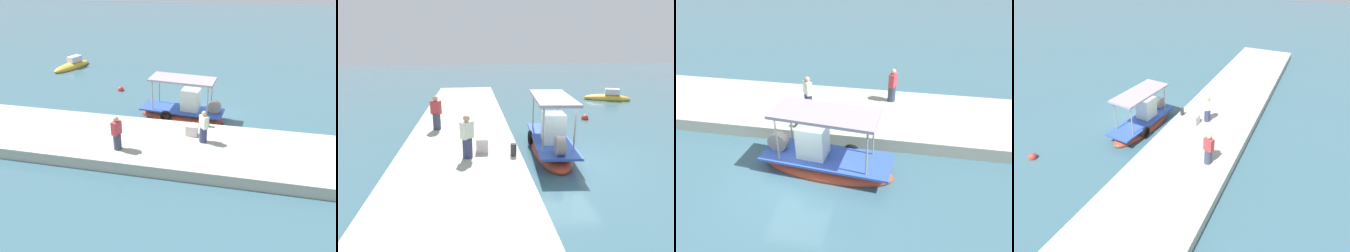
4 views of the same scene
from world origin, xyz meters
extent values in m
plane|color=#3A606E|center=(0.00, 0.00, 0.00)|extent=(120.00, 120.00, 0.00)
cube|color=#AFB19F|center=(0.00, -4.84, 0.31)|extent=(36.00, 5.05, 0.61)
ellipsoid|color=#BC4027|center=(-1.13, -0.61, 0.11)|extent=(5.51, 2.18, 0.92)
cube|color=#3152B5|center=(-1.13, -0.61, 0.62)|extent=(5.30, 2.16, 0.10)
cube|color=silver|center=(-0.60, -0.66, 1.29)|extent=(1.18, 1.03, 1.44)
cylinder|color=gray|center=(0.64, -0.13, 1.56)|extent=(0.07, 0.07, 1.97)
cylinder|color=gray|center=(0.52, -1.41, 1.56)|extent=(0.07, 0.07, 1.97)
cylinder|color=gray|center=(-2.79, 0.19, 1.56)|extent=(0.07, 0.07, 1.97)
cylinder|color=gray|center=(-2.91, -1.09, 1.56)|extent=(0.07, 0.07, 1.97)
cube|color=#A195AA|center=(-1.13, -0.61, 2.60)|extent=(4.08, 2.04, 0.12)
torus|color=black|center=(-2.02, -1.41, 0.42)|extent=(0.75, 0.25, 0.74)
cylinder|color=gray|center=(0.90, -0.80, 1.02)|extent=(0.83, 0.42, 0.80)
cylinder|color=navy|center=(0.67, -4.47, 1.02)|extent=(0.55, 0.55, 0.81)
cube|color=silver|center=(0.67, -4.47, 1.75)|extent=(0.53, 0.55, 0.67)
sphere|color=tan|center=(0.67, -4.47, 2.22)|extent=(0.26, 0.26, 0.26)
cylinder|color=#363F55|center=(-3.41, -6.11, 1.03)|extent=(0.50, 0.50, 0.83)
cube|color=#C4393F|center=(-3.41, -6.11, 1.78)|extent=(0.43, 0.57, 0.69)
sphere|color=tan|center=(-3.41, -6.11, 2.26)|extent=(0.27, 0.27, 0.27)
cylinder|color=#2D2D33|center=(0.68, -2.65, 0.86)|extent=(0.24, 0.24, 0.51)
cube|color=silver|center=(-0.01, -3.87, 0.90)|extent=(0.64, 0.52, 0.57)
camera|label=1|loc=(2.17, -19.91, 9.22)|focal=36.21mm
camera|label=2|loc=(11.18, -4.21, 4.96)|focal=30.21mm
camera|label=3|loc=(-3.54, 8.98, 8.10)|focal=33.29mm
camera|label=4|loc=(-15.13, -10.21, 10.39)|focal=31.61mm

